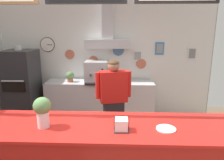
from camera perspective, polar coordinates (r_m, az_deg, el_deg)
back_wall_assembly at (r=4.90m, az=-2.00°, el=7.59°), size 5.00×2.79×2.96m
back_prep_counter at (r=4.92m, az=-3.22°, el=-5.75°), size 2.43×0.55×0.92m
pizza_oven at (r=4.98m, az=-23.04°, el=-2.09°), size 0.63×0.74×1.76m
shop_worker at (r=3.61m, az=0.40°, el=-6.38°), size 0.59×0.32×1.60m
espresso_machine at (r=4.72m, az=-4.21°, el=2.22°), size 0.50×0.52×0.47m
potted_basil at (r=4.84m, az=-11.25°, el=0.98°), size 0.18×0.18×0.23m
potted_oregano at (r=4.70m, az=-0.55°, el=1.33°), size 0.24×0.24×0.29m
napkin_holder at (r=2.17m, az=2.56°, el=-12.02°), size 0.16×0.15×0.14m
condiment_plate at (r=2.27m, az=14.36°, el=-12.63°), size 0.20×0.20×0.01m
basil_vase at (r=2.29m, az=-18.23°, el=-7.97°), size 0.18×0.18×0.32m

